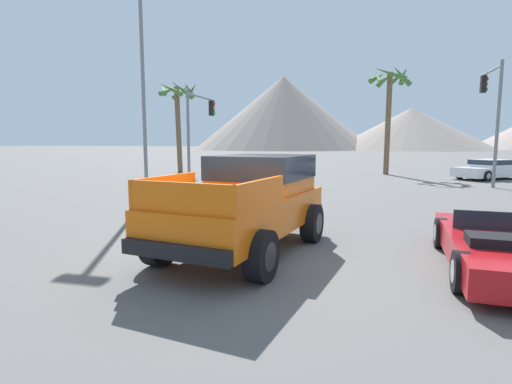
{
  "coord_description": "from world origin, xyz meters",
  "views": [
    {
      "loc": [
        2.09,
        -7.13,
        2.25
      ],
      "look_at": [
        -0.12,
        1.47,
        1.11
      ],
      "focal_mm": 28.0,
      "sensor_mm": 36.0,
      "label": 1
    }
  ],
  "objects_px": {
    "red_convertible_car": "(506,249)",
    "parked_car_blue": "(283,164)",
    "parked_car_white": "(489,169)",
    "traffic_light_main": "(492,103)",
    "palm_tree_tall": "(390,93)",
    "orange_pickup_truck": "(251,197)",
    "street_lamp_post": "(142,58)",
    "traffic_light_crosswalk": "(200,118)",
    "palm_tree_leaning": "(178,103)"
  },
  "relations": [
    {
      "from": "orange_pickup_truck",
      "to": "parked_car_blue",
      "type": "height_order",
      "value": "orange_pickup_truck"
    },
    {
      "from": "parked_car_blue",
      "to": "traffic_light_main",
      "type": "bearing_deg",
      "value": 178.36
    },
    {
      "from": "orange_pickup_truck",
      "to": "traffic_light_main",
      "type": "height_order",
      "value": "traffic_light_main"
    },
    {
      "from": "traffic_light_main",
      "to": "palm_tree_leaning",
      "type": "bearing_deg",
      "value": 78.65
    },
    {
      "from": "red_convertible_car",
      "to": "street_lamp_post",
      "type": "height_order",
      "value": "street_lamp_post"
    },
    {
      "from": "parked_car_white",
      "to": "traffic_light_main",
      "type": "distance_m",
      "value": 5.27
    },
    {
      "from": "parked_car_blue",
      "to": "street_lamp_post",
      "type": "bearing_deg",
      "value": 108.21
    },
    {
      "from": "palm_tree_tall",
      "to": "traffic_light_main",
      "type": "bearing_deg",
      "value": -51.32
    },
    {
      "from": "parked_car_white",
      "to": "street_lamp_post",
      "type": "height_order",
      "value": "street_lamp_post"
    },
    {
      "from": "palm_tree_leaning",
      "to": "red_convertible_car",
      "type": "bearing_deg",
      "value": -51.6
    },
    {
      "from": "parked_car_white",
      "to": "street_lamp_post",
      "type": "relative_size",
      "value": 0.5
    },
    {
      "from": "orange_pickup_truck",
      "to": "parked_car_blue",
      "type": "bearing_deg",
      "value": 108.89
    },
    {
      "from": "parked_car_blue",
      "to": "palm_tree_leaning",
      "type": "bearing_deg",
      "value": 49.21
    },
    {
      "from": "traffic_light_main",
      "to": "street_lamp_post",
      "type": "distance_m",
      "value": 16.94
    },
    {
      "from": "traffic_light_main",
      "to": "traffic_light_crosswalk",
      "type": "height_order",
      "value": "traffic_light_main"
    },
    {
      "from": "parked_car_white",
      "to": "traffic_light_crosswalk",
      "type": "bearing_deg",
      "value": 66.36
    },
    {
      "from": "traffic_light_crosswalk",
      "to": "street_lamp_post",
      "type": "bearing_deg",
      "value": -173.42
    },
    {
      "from": "traffic_light_crosswalk",
      "to": "street_lamp_post",
      "type": "distance_m",
      "value": 8.05
    },
    {
      "from": "orange_pickup_truck",
      "to": "street_lamp_post",
      "type": "height_order",
      "value": "street_lamp_post"
    },
    {
      "from": "parked_car_blue",
      "to": "traffic_light_main",
      "type": "relative_size",
      "value": 0.73
    },
    {
      "from": "parked_car_blue",
      "to": "traffic_light_crosswalk",
      "type": "xyz_separation_m",
      "value": [
        -3.45,
        -7.67,
        2.97
      ]
    },
    {
      "from": "orange_pickup_truck",
      "to": "parked_car_white",
      "type": "distance_m",
      "value": 20.94
    },
    {
      "from": "traffic_light_crosswalk",
      "to": "red_convertible_car",
      "type": "bearing_deg",
      "value": -141.21
    },
    {
      "from": "orange_pickup_truck",
      "to": "parked_car_white",
      "type": "relative_size",
      "value": 1.12
    },
    {
      "from": "traffic_light_main",
      "to": "traffic_light_crosswalk",
      "type": "bearing_deg",
      "value": 93.85
    },
    {
      "from": "traffic_light_crosswalk",
      "to": "orange_pickup_truck",
      "type": "bearing_deg",
      "value": -153.96
    },
    {
      "from": "parked_car_white",
      "to": "palm_tree_leaning",
      "type": "height_order",
      "value": "palm_tree_leaning"
    },
    {
      "from": "parked_car_white",
      "to": "traffic_light_main",
      "type": "relative_size",
      "value": 0.75
    },
    {
      "from": "parked_car_blue",
      "to": "palm_tree_tall",
      "type": "bearing_deg",
      "value": -159.97
    },
    {
      "from": "orange_pickup_truck",
      "to": "palm_tree_leaning",
      "type": "height_order",
      "value": "palm_tree_leaning"
    },
    {
      "from": "red_convertible_car",
      "to": "palm_tree_leaning",
      "type": "xyz_separation_m",
      "value": [
        -15.09,
        19.03,
        4.55
      ]
    },
    {
      "from": "red_convertible_car",
      "to": "traffic_light_crosswalk",
      "type": "xyz_separation_m",
      "value": [
        -11.41,
        14.19,
        3.15
      ]
    },
    {
      "from": "orange_pickup_truck",
      "to": "red_convertible_car",
      "type": "bearing_deg",
      "value": 5.55
    },
    {
      "from": "parked_car_white",
      "to": "traffic_light_main",
      "type": "xyz_separation_m",
      "value": [
        -1.15,
        -3.7,
        3.58
      ]
    },
    {
      "from": "red_convertible_car",
      "to": "palm_tree_leaning",
      "type": "bearing_deg",
      "value": 132.84
    },
    {
      "from": "red_convertible_car",
      "to": "traffic_light_crosswalk",
      "type": "height_order",
      "value": "traffic_light_crosswalk"
    },
    {
      "from": "red_convertible_car",
      "to": "parked_car_blue",
      "type": "bearing_deg",
      "value": 114.45
    },
    {
      "from": "orange_pickup_truck",
      "to": "traffic_light_crosswalk",
      "type": "bearing_deg",
      "value": 126.2
    },
    {
      "from": "parked_car_white",
      "to": "parked_car_blue",
      "type": "distance_m",
      "value": 13.34
    },
    {
      "from": "red_convertible_car",
      "to": "street_lamp_post",
      "type": "bearing_deg",
      "value": 153.1
    },
    {
      "from": "parked_car_blue",
      "to": "palm_tree_leaning",
      "type": "height_order",
      "value": "palm_tree_leaning"
    },
    {
      "from": "palm_tree_tall",
      "to": "street_lamp_post",
      "type": "bearing_deg",
      "value": -124.28
    },
    {
      "from": "parked_car_white",
      "to": "street_lamp_post",
      "type": "bearing_deg",
      "value": 89.16
    },
    {
      "from": "orange_pickup_truck",
      "to": "traffic_light_crosswalk",
      "type": "height_order",
      "value": "traffic_light_crosswalk"
    },
    {
      "from": "traffic_light_main",
      "to": "street_lamp_post",
      "type": "xyz_separation_m",
      "value": [
        -14.41,
        -8.83,
        1.18
      ]
    },
    {
      "from": "red_convertible_car",
      "to": "parked_car_white",
      "type": "relative_size",
      "value": 0.99
    },
    {
      "from": "traffic_light_crosswalk",
      "to": "traffic_light_main",
      "type": "bearing_deg",
      "value": -86.15
    },
    {
      "from": "orange_pickup_truck",
      "to": "parked_car_blue",
      "type": "distance_m",
      "value": 21.74
    },
    {
      "from": "parked_car_blue",
      "to": "traffic_light_main",
      "type": "height_order",
      "value": "traffic_light_main"
    },
    {
      "from": "street_lamp_post",
      "to": "parked_car_white",
      "type": "bearing_deg",
      "value": 38.83
    }
  ]
}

